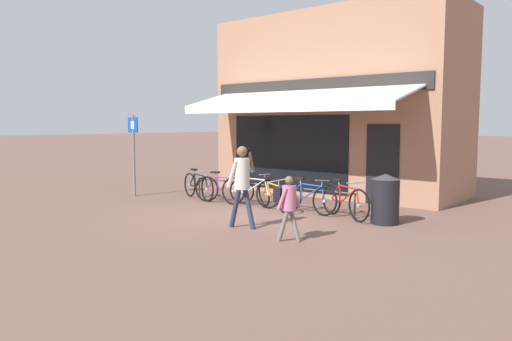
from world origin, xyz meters
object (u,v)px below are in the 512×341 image
at_px(litter_bin, 385,199).
at_px(parking_sign, 134,147).
at_px(bicycle_orange, 273,195).
at_px(pedestrian_child, 287,201).
at_px(pedestrian_adult, 242,177).
at_px(bicycle_purple, 224,189).
at_px(bicycle_silver, 250,191).
at_px(bicycle_blue, 307,197).
at_px(bicycle_black, 198,186).
at_px(bicycle_red, 345,201).

bearing_deg(litter_bin, parking_sign, -173.07).
bearing_deg(bicycle_orange, pedestrian_child, -20.03).
height_order(pedestrian_adult, pedestrian_child, pedestrian_adult).
height_order(bicycle_purple, bicycle_silver, bicycle_silver).
xyz_separation_m(litter_bin, parking_sign, (-7.43, -0.90, 0.91)).
xyz_separation_m(bicycle_silver, bicycle_blue, (1.64, 0.15, -0.02)).
height_order(bicycle_black, bicycle_silver, bicycle_silver).
height_order(pedestrian_adult, litter_bin, pedestrian_adult).
xyz_separation_m(bicycle_silver, pedestrian_adult, (1.58, -2.11, 0.65)).
xyz_separation_m(bicycle_orange, litter_bin, (2.90, 0.14, 0.18)).
relative_size(bicycle_silver, litter_bin, 1.68).
bearing_deg(bicycle_orange, bicycle_purple, -152.87).
height_order(bicycle_black, bicycle_red, bicycle_red).
height_order(bicycle_blue, litter_bin, litter_bin).
xyz_separation_m(pedestrian_adult, pedestrian_child, (1.38, -0.33, -0.30)).
relative_size(bicycle_purple, litter_bin, 1.54).
distance_m(bicycle_purple, bicycle_red, 3.59).
bearing_deg(parking_sign, pedestrian_adult, -14.04).
distance_m(bicycle_silver, litter_bin, 3.63).
xyz_separation_m(bicycle_purple, pedestrian_adult, (2.52, -2.12, 0.66)).
relative_size(bicycle_blue, parking_sign, 0.72).
bearing_deg(litter_bin, bicycle_blue, 179.83).
distance_m(bicycle_black, litter_bin, 5.57).
bearing_deg(pedestrian_child, litter_bin, 63.98).
xyz_separation_m(bicycle_purple, pedestrian_child, (3.90, -2.45, 0.37)).
relative_size(pedestrian_adult, parking_sign, 0.71).
relative_size(bicycle_silver, bicycle_blue, 1.05).
distance_m(bicycle_silver, bicycle_blue, 1.65).
relative_size(bicycle_red, pedestrian_adult, 0.97).
bearing_deg(pedestrian_child, bicycle_silver, 128.89).
bearing_deg(bicycle_orange, bicycle_red, 32.08).
bearing_deg(bicycle_orange, bicycle_silver, -152.41).
bearing_deg(pedestrian_child, bicycle_orange, 120.88).
distance_m(bicycle_black, bicycle_blue, 3.59).
bearing_deg(bicycle_blue, bicycle_purple, -173.47).
xyz_separation_m(bicycle_red, pedestrian_child, (0.31, -2.60, 0.35)).
xyz_separation_m(bicycle_blue, parking_sign, (-5.45, -0.91, 1.07)).
distance_m(bicycle_orange, pedestrian_child, 3.33).
distance_m(bicycle_purple, pedestrian_adult, 3.35).
bearing_deg(bicycle_purple, bicycle_black, 159.52).
height_order(bicycle_blue, pedestrian_adult, pedestrian_adult).
relative_size(bicycle_purple, pedestrian_child, 1.37).
bearing_deg(parking_sign, bicycle_black, 22.87).
height_order(bicycle_orange, bicycle_blue, bicycle_blue).
xyz_separation_m(bicycle_silver, bicycle_orange, (0.72, 0.00, -0.03)).
distance_m(bicycle_silver, parking_sign, 4.02).
bearing_deg(bicycle_purple, pedestrian_adult, -59.79).
xyz_separation_m(bicycle_purple, bicycle_orange, (1.66, -0.01, -0.02)).
relative_size(bicycle_orange, bicycle_blue, 0.94).
distance_m(pedestrian_adult, pedestrian_child, 1.45).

